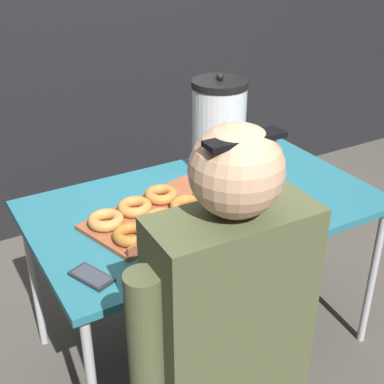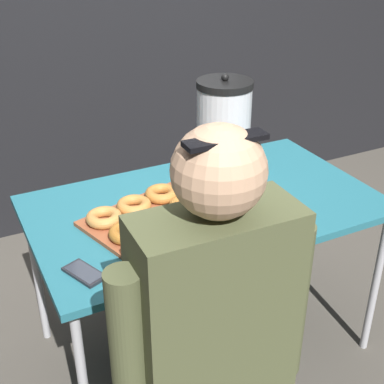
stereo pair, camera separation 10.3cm
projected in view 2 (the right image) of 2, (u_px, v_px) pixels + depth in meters
name	position (u px, v px, depth m)	size (l,w,h in m)	color
ground_plane	(203.00, 341.00, 2.39)	(12.00, 12.00, 0.00)	#4C473F
folding_table	(205.00, 213.00, 2.08)	(1.33, 0.78, 0.71)	#236675
donut_box	(158.00, 210.00, 1.95)	(0.62, 0.44, 0.06)	brown
coffee_urn	(224.00, 126.00, 2.24)	(0.23, 0.26, 0.42)	silver
cell_phone	(84.00, 273.00, 1.65)	(0.12, 0.16, 0.01)	black
person_seated	(214.00, 357.00, 1.46)	(0.57, 0.24, 1.30)	#33332D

